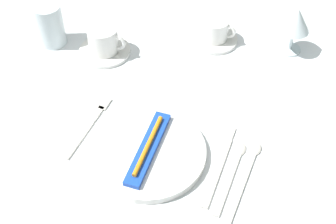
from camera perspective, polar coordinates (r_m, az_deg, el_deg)
name	(u,v)px	position (r m, az deg, el deg)	size (l,w,h in m)	color
dining_table	(181,108)	(1.25, 1.65, 0.48)	(1.80, 1.11, 0.74)	white
dinner_plate	(148,152)	(1.04, -2.42, -4.95)	(0.26, 0.26, 0.02)	white
toothbrush_package	(148,148)	(1.03, -2.44, -4.39)	(0.05, 0.21, 0.02)	blue
fork_outer	(90,124)	(1.12, -9.49, -1.44)	(0.02, 0.20, 0.00)	beige
dinner_knife	(218,167)	(1.03, 6.20, -6.69)	(0.02, 0.23, 0.00)	beige
spoon_soup	(233,168)	(1.03, 7.97, -6.81)	(0.03, 0.20, 0.01)	beige
spoon_dessert	(247,172)	(1.03, 9.59, -7.21)	(0.03, 0.23, 0.01)	beige
saucer_left	(105,51)	(1.30, -7.75, 7.41)	(0.14, 0.14, 0.01)	white
coffee_cup_left	(104,39)	(1.27, -7.86, 8.79)	(0.11, 0.08, 0.07)	white
saucer_right	(214,39)	(1.34, 5.62, 8.88)	(0.13, 0.13, 0.01)	white
coffee_cup_right	(215,29)	(1.31, 5.80, 10.07)	(0.10, 0.08, 0.06)	white
wine_glass_right	(296,22)	(1.28, 15.41, 10.61)	(0.08, 0.08, 0.14)	silver
drink_tumbler	(50,27)	(1.33, -14.19, 10.05)	(0.08, 0.08, 0.12)	silver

